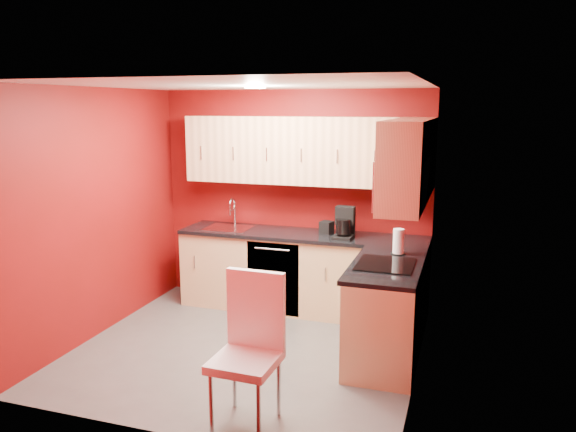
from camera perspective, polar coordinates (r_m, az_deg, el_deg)
The scene contains 21 objects.
floor at distance 5.59m, azimuth -4.21°, elevation -13.38°, with size 3.20×3.20×0.00m, color #4F4C49.
ceiling at distance 5.09m, azimuth -4.62°, elevation 13.16°, with size 3.20×3.20×0.00m, color white.
wall_back at distance 6.59m, azimuth 0.56°, elevation 1.82°, with size 3.20×3.20×0.00m, color maroon.
wall_front at distance 3.90m, azimuth -12.84°, elevation -5.07°, with size 3.20×3.20×0.00m, color maroon.
wall_left at distance 5.98m, azimuth -18.72°, elevation 0.27°, with size 3.00×3.00×0.00m, color maroon.
wall_right at distance 4.83m, azimuth 13.44°, elevation -1.93°, with size 3.00×3.00×0.00m, color maroon.
base_cabinets_back at distance 6.44m, azimuth 1.45°, elevation -5.86°, with size 2.80×0.60×0.87m, color tan.
base_cabinets_right at distance 5.34m, azimuth 10.01°, elevation -9.69°, with size 0.60×1.30×0.87m, color tan.
countertop_back at distance 6.30m, azimuth 1.43°, elevation -1.94°, with size 2.80×0.63×0.04m, color black.
countertop_right at distance 5.18m, azimuth 10.00°, elevation -5.03°, with size 0.63×1.27×0.04m, color black.
upper_cabinets_back at distance 6.29m, azimuth 1.84°, elevation 6.66°, with size 2.80×0.35×0.75m, color #E9B684.
upper_cabinets_right at distance 5.19m, azimuth 12.23°, elevation 6.13°, with size 0.35×1.55×0.75m.
microwave at distance 4.97m, azimuth 11.48°, elevation 3.32°, with size 0.42×0.76×0.42m.
cooktop at distance 5.14m, azimuth 9.89°, elevation -4.86°, with size 0.50×0.55×0.01m, color black.
sink at distance 6.61m, azimuth -6.02°, elevation -0.89°, with size 0.52×0.42×0.35m.
dishwasher_front at distance 6.25m, azimuth -1.53°, elevation -6.40°, with size 0.60×0.02×0.82m, color black.
downlight at distance 5.37m, azimuth -3.36°, elevation 12.91°, with size 0.20×0.20×0.01m, color white.
coffee_maker at distance 6.05m, azimuth 5.67°, elevation -0.70°, with size 0.20×0.27×0.34m, color black, non-canonical shape.
napkin_holder at distance 6.28m, azimuth 3.94°, elevation -1.17°, with size 0.13×0.13×0.14m, color black, non-canonical shape.
paper_towel at distance 5.50m, azimuth 11.16°, elevation -2.57°, with size 0.14×0.14×0.25m, color white, non-canonical shape.
dining_chair at distance 4.18m, azimuth -4.38°, elevation -13.72°, with size 0.45×0.48×1.13m, color white, non-canonical shape.
Camera 1 is at (1.94, -4.70, 2.32)m, focal length 35.00 mm.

